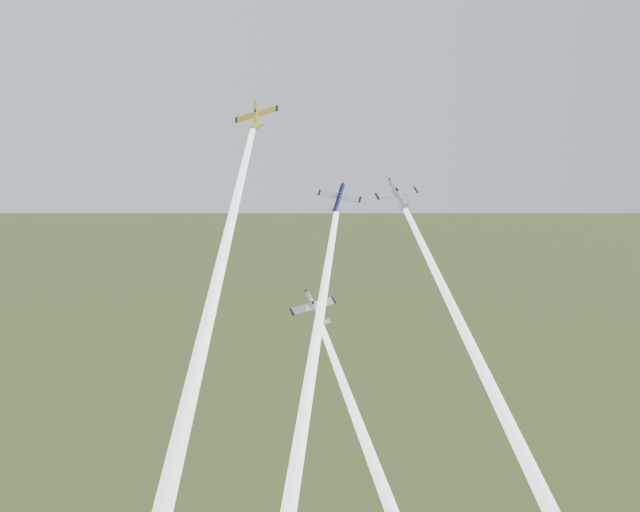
{
  "coord_description": "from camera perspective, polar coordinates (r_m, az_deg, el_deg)",
  "views": [
    {
      "loc": [
        -23.22,
        -127.71,
        112.81
      ],
      "look_at": [
        0.0,
        -6.0,
        92.0
      ],
      "focal_mm": 45.0,
      "sensor_mm": 36.0,
      "label": 1
    }
  ],
  "objects": [
    {
      "name": "smoke_trail_silver_right",
      "position": [
        124.65,
        11.98,
        -8.92
      ],
      "size": [
        16.72,
        48.0,
        50.28
      ],
      "primitive_type": null,
      "rotation": [
        -0.77,
        0.0,
        0.29
      ],
      "color": "white"
    },
    {
      "name": "plane_yellow",
      "position": [
        133.68,
        -4.57,
        9.92
      ],
      "size": [
        7.85,
        8.72,
        7.94
      ],
      "primitive_type": null,
      "rotation": [
        0.8,
        -0.27,
        -0.37
      ],
      "color": "yellow"
    },
    {
      "name": "smoke_trail_silver_low",
      "position": [
        113.66,
        4.84,
        -16.93
      ],
      "size": [
        14.28,
        39.85,
        41.6
      ],
      "primitive_type": null,
      "rotation": [
        -0.77,
        0.0,
        0.29
      ],
      "color": "white"
    },
    {
      "name": "smoke_trail_yellow",
      "position": [
        110.81,
        -8.01,
        -4.66
      ],
      "size": [
        21.33,
        49.63,
        53.22
      ],
      "primitive_type": null,
      "rotation": [
        -0.77,
        0.0,
        -0.37
      ],
      "color": "white"
    },
    {
      "name": "plane_navy",
      "position": [
        133.59,
        1.35,
        4.16
      ],
      "size": [
        9.53,
        7.93,
        7.02
      ],
      "primitive_type": null,
      "rotation": [
        0.8,
        0.15,
        -0.39
      ],
      "color": "#0E163D"
    },
    {
      "name": "plane_silver_low",
      "position": [
        123.9,
        -0.38,
        -3.74
      ],
      "size": [
        9.68,
        7.9,
        7.33
      ],
      "primitive_type": null,
      "rotation": [
        0.8,
        -0.15,
        0.29
      ],
      "color": "#ACB4BA"
    },
    {
      "name": "plane_silver_right",
      "position": [
        139.82,
        5.61,
        4.34
      ],
      "size": [
        10.39,
        8.68,
        7.68
      ],
      "primitive_type": null,
      "rotation": [
        0.8,
        -0.11,
        0.29
      ],
      "color": "silver"
    },
    {
      "name": "smoke_trail_navy",
      "position": [
        113.39,
        -1.21,
        -11.61
      ],
      "size": [
        22.51,
        50.14,
        54.11
      ],
      "primitive_type": null,
      "rotation": [
        -0.77,
        0.0,
        -0.39
      ],
      "color": "white"
    }
  ]
}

